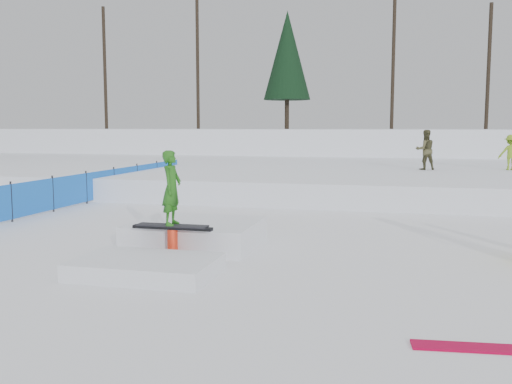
% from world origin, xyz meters
% --- Properties ---
extents(ground, '(120.00, 120.00, 0.00)m').
position_xyz_m(ground, '(0.00, 0.00, 0.00)').
color(ground, white).
extents(snow_berm, '(60.00, 14.00, 2.40)m').
position_xyz_m(snow_berm, '(0.00, 30.00, 1.20)').
color(snow_berm, white).
rests_on(snow_berm, ground).
extents(snow_midrise, '(50.00, 18.00, 0.80)m').
position_xyz_m(snow_midrise, '(0.00, 16.00, 0.40)').
color(snow_midrise, white).
rests_on(snow_midrise, ground).
extents(safety_fence, '(0.05, 16.00, 1.10)m').
position_xyz_m(safety_fence, '(-6.50, 6.60, 0.55)').
color(safety_fence, blue).
rests_on(safety_fence, ground).
extents(treeline, '(40.24, 4.22, 10.50)m').
position_xyz_m(treeline, '(6.18, 28.28, 7.45)').
color(treeline, black).
rests_on(treeline, snow_berm).
extents(walker_olive, '(0.95, 0.83, 1.64)m').
position_xyz_m(walker_olive, '(4.62, 14.00, 1.62)').
color(walker_olive, '#474528').
rests_on(walker_olive, snow_midrise).
extents(walker_ygreen, '(0.97, 0.61, 1.44)m').
position_xyz_m(walker_ygreen, '(7.99, 14.72, 1.52)').
color(walker_ygreen, '#77A320').
rests_on(walker_ygreen, snow_midrise).
extents(loose_board_red, '(1.42, 0.42, 0.03)m').
position_xyz_m(loose_board_red, '(4.50, -3.56, 0.01)').
color(loose_board_red, '#A5012C').
rests_on(loose_board_red, ground).
extents(jib_rail_feature, '(2.60, 4.40, 2.11)m').
position_xyz_m(jib_rail_feature, '(-0.58, 0.31, 0.30)').
color(jib_rail_feature, white).
rests_on(jib_rail_feature, ground).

